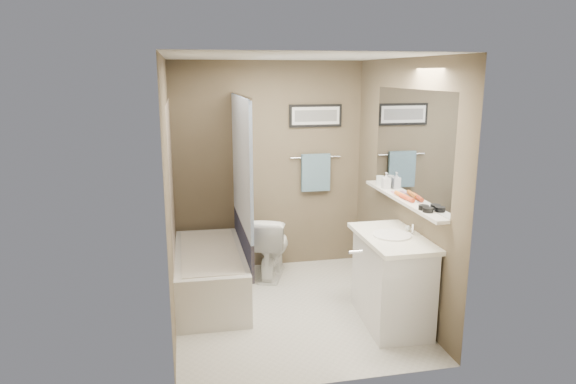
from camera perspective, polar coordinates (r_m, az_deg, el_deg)
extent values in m
plane|color=beige|center=(5.15, 0.35, -12.93)|extent=(2.50, 2.50, 0.00)
cube|color=silver|center=(4.63, 0.39, 14.56)|extent=(2.20, 2.50, 0.04)
cube|color=brown|center=(5.93, -2.13, 2.79)|extent=(2.20, 0.04, 2.40)
cube|color=brown|center=(3.60, 4.50, -4.12)|extent=(2.20, 0.04, 2.40)
cube|color=brown|center=(4.65, -12.76, -0.43)|extent=(0.04, 2.50, 2.40)
cube|color=brown|center=(5.08, 12.36, 0.74)|extent=(0.04, 2.50, 2.40)
cube|color=beige|center=(5.18, -12.71, -1.31)|extent=(0.02, 1.55, 2.00)
cylinder|color=silver|center=(5.06, -5.34, 10.65)|extent=(0.02, 1.55, 0.02)
cube|color=white|center=(5.13, -5.19, 3.38)|extent=(0.03, 1.45, 1.28)
cube|color=#232642|center=(5.33, -5.00, -5.34)|extent=(0.03, 1.45, 0.36)
cube|color=silver|center=(4.88, 13.42, 5.19)|extent=(0.02, 1.60, 1.00)
cube|color=silver|center=(4.95, 12.53, -0.78)|extent=(0.12, 1.60, 0.03)
cylinder|color=silver|center=(6.02, 3.07, 3.89)|extent=(0.60, 0.02, 0.02)
cube|color=#7DA6B6|center=(6.03, 3.09, 2.17)|extent=(0.34, 0.05, 0.44)
cube|color=black|center=(5.98, 3.08, 8.47)|extent=(0.62, 0.02, 0.26)
cube|color=white|center=(5.96, 3.12, 8.45)|extent=(0.56, 0.00, 0.20)
cube|color=#595959|center=(5.96, 3.12, 8.45)|extent=(0.50, 0.00, 0.13)
cube|color=silver|center=(3.83, 12.46, -6.44)|extent=(0.80, 0.02, 2.00)
cylinder|color=silver|center=(3.76, 7.52, -6.62)|extent=(0.10, 0.02, 0.02)
cube|color=silver|center=(5.37, -8.62, -9.06)|extent=(0.74, 1.52, 0.50)
cube|color=silver|center=(5.28, -8.71, -6.54)|extent=(0.56, 1.36, 0.02)
imported|color=white|center=(5.82, -1.96, -5.99)|extent=(0.62, 0.80, 0.71)
cube|color=silver|center=(4.85, 11.46, -9.73)|extent=(0.56, 0.93, 0.80)
cube|color=white|center=(4.71, 11.58, -5.02)|extent=(0.54, 0.96, 0.04)
cylinder|color=white|center=(4.69, 11.48, -4.70)|extent=(0.34, 0.34, 0.01)
cylinder|color=silver|center=(4.76, 13.73, -4.03)|extent=(0.02, 0.02, 0.10)
sphere|color=silver|center=(4.85, 13.21, -3.92)|extent=(0.05, 0.05, 0.05)
cylinder|color=black|center=(4.49, 15.29, -1.93)|extent=(0.09, 0.09, 0.04)
cylinder|color=black|center=(4.55, 14.84, -1.67)|extent=(0.09, 0.09, 0.04)
cylinder|color=#C83F1C|center=(4.85, 13.07, -0.66)|extent=(0.06, 0.22, 0.04)
cylinder|color=orange|center=(4.95, 12.50, -0.34)|extent=(0.06, 0.22, 0.04)
cube|color=#CA7C95|center=(5.10, 11.77, -0.13)|extent=(0.04, 0.16, 0.01)
cylinder|color=silver|center=(5.44, 10.19, 1.26)|extent=(0.08, 0.08, 0.10)
imported|color=#999999|center=(5.29, 10.84, 1.26)|extent=(0.08, 0.08, 0.17)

